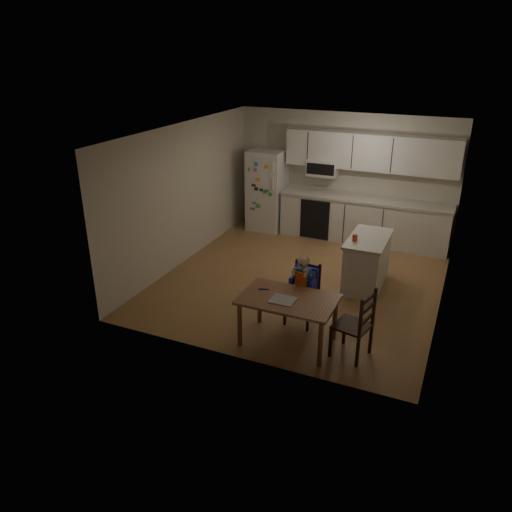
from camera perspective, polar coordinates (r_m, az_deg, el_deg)
The scene contains 10 objects.
room at distance 8.56m, azimuth 6.58°, elevation 6.14°, with size 4.52×5.01×2.51m.
refrigerator at distance 10.68m, azimuth 1.27°, elevation 7.54°, with size 0.72×0.70×1.70m, color silver.
kitchen_run at distance 10.18m, azimuth 12.25°, elevation 6.37°, with size 3.37×0.62×2.15m.
kitchen_island at distance 8.37m, azimuth 12.53°, elevation -0.66°, with size 0.61×1.17×0.86m.
red_cup at distance 8.01m, azimuth 11.24°, elevation 2.07°, with size 0.08×0.08×0.10m, color red.
dining_table at distance 6.59m, azimuth 3.70°, elevation -5.52°, with size 1.25×0.81×0.67m.
napkin at distance 6.49m, azimuth 3.08°, elevation -5.03°, with size 0.32×0.28×0.01m, color #A2A2A6.
toddler_spoon at distance 6.75m, azimuth 0.78°, elevation -3.79°, with size 0.02×0.02×0.12m, color #292FC4.
chair_booster at distance 7.08m, azimuth 5.49°, elevation -2.95°, with size 0.43×0.43×1.05m.
chair_side at distance 6.42m, azimuth 11.74°, elevation -7.29°, with size 0.50×0.50×0.95m.
Camera 1 is at (2.40, -7.34, 3.75)m, focal length 35.00 mm.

